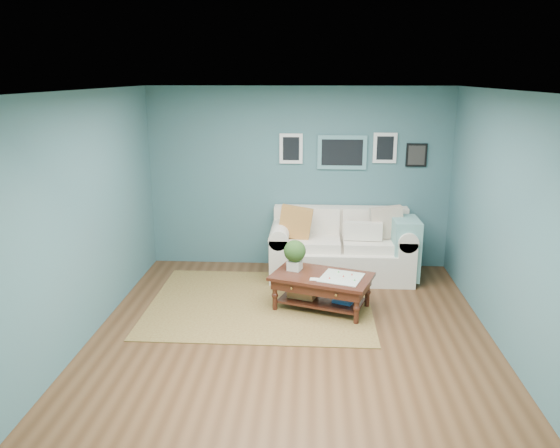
{
  "coord_description": "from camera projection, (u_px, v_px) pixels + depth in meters",
  "views": [
    {
      "loc": [
        0.21,
        -5.56,
        2.85
      ],
      "look_at": [
        -0.19,
        1.0,
        1.05
      ],
      "focal_mm": 35.0,
      "sensor_mm": 36.0,
      "label": 1
    }
  ],
  "objects": [
    {
      "name": "coffee_table",
      "position": [
        317.0,
        280.0,
        6.82
      ],
      "size": [
        1.36,
        1.05,
        0.84
      ],
      "rotation": [
        0.0,
        0.0,
        -0.33
      ],
      "color": "#33150B",
      "rests_on": "ground"
    },
    {
      "name": "room_shell",
      "position": [
        294.0,
        220.0,
        5.81
      ],
      "size": [
        5.0,
        5.02,
        2.7
      ],
      "color": "brown",
      "rests_on": "ground"
    },
    {
      "name": "area_rug",
      "position": [
        260.0,
        303.0,
        7.03
      ],
      "size": [
        2.82,
        2.25,
        0.01
      ],
      "primitive_type": "cube",
      "color": "brown",
      "rests_on": "ground"
    },
    {
      "name": "loveseat",
      "position": [
        347.0,
        247.0,
        7.91
      ],
      "size": [
        2.08,
        0.95,
        1.07
      ],
      "color": "white",
      "rests_on": "ground"
    }
  ]
}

